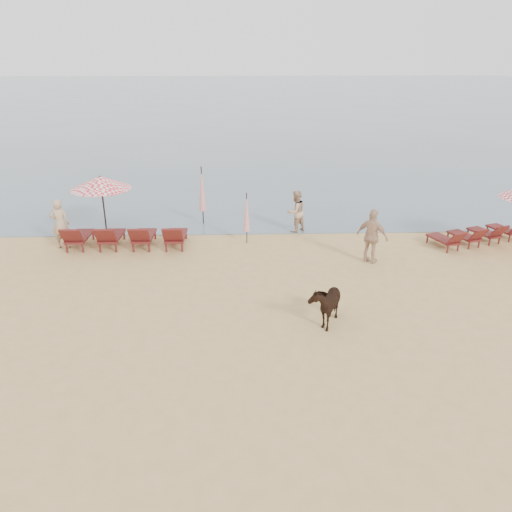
{
  "coord_description": "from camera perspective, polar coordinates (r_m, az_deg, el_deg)",
  "views": [
    {
      "loc": [
        -0.49,
        -9.41,
        7.05
      ],
      "look_at": [
        0.0,
        5.0,
        1.1
      ],
      "focal_mm": 35.0,
      "sensor_mm": 36.0,
      "label": 1
    }
  ],
  "objects": [
    {
      "name": "ground",
      "position": [
        11.77,
        0.86,
        -14.38
      ],
      "size": [
        120.0,
        120.0,
        0.0
      ],
      "primitive_type": "plane",
      "color": "tan",
      "rests_on": "ground"
    },
    {
      "name": "cow",
      "position": [
        13.95,
        7.97,
        -5.25
      ],
      "size": [
        1.19,
        1.62,
        1.24
      ],
      "primitive_type": "imported",
      "rotation": [
        0.0,
        0.0,
        -0.4
      ],
      "color": "black",
      "rests_on": "ground"
    },
    {
      "name": "lounger_cluster_left",
      "position": [
        19.7,
        -14.6,
        2.23
      ],
      "size": [
        4.48,
        1.95,
        0.71
      ],
      "rotation": [
        0.0,
        0.0,
        -0.01
      ],
      "color": "#5D1B16",
      "rests_on": "ground"
    },
    {
      "name": "lounger_cluster_right",
      "position": [
        21.4,
        24.06,
        2.33
      ],
      "size": [
        3.98,
        2.71,
        0.58
      ],
      "rotation": [
        0.0,
        0.0,
        0.34
      ],
      "color": "#5D1B16",
      "rests_on": "ground"
    },
    {
      "name": "sea",
      "position": [
        89.69,
        -1.73,
        17.91
      ],
      "size": [
        160.0,
        140.0,
        0.06
      ],
      "primitive_type": "cube",
      "color": "#51606B",
      "rests_on": "ground"
    },
    {
      "name": "umbrella_open_left_a",
      "position": [
        20.22,
        -17.33,
        8.01
      ],
      "size": [
        2.31,
        2.31,
        2.63
      ],
      "rotation": [
        0.0,
        0.0,
        -0.33
      ],
      "color": "black",
      "rests_on": "ground"
    },
    {
      "name": "beachgoer_right_a",
      "position": [
        20.76,
        4.58,
        5.08
      ],
      "size": [
        1.09,
        1.05,
        1.77
      ],
      "primitive_type": "imported",
      "rotation": [
        0.0,
        0.0,
        3.77
      ],
      "color": "tan",
      "rests_on": "ground"
    },
    {
      "name": "umbrella_closed_left",
      "position": [
        21.63,
        -6.19,
        7.6
      ],
      "size": [
        0.31,
        0.31,
        2.54
      ],
      "rotation": [
        0.0,
        0.0,
        -0.18
      ],
      "color": "black",
      "rests_on": "ground"
    },
    {
      "name": "beachgoer_left",
      "position": [
        20.35,
        -21.47,
        3.44
      ],
      "size": [
        0.71,
        0.47,
        1.94
      ],
      "primitive_type": "imported",
      "rotation": [
        0.0,
        0.0,
        3.16
      ],
      "color": "tan",
      "rests_on": "ground"
    },
    {
      "name": "umbrella_closed_right",
      "position": [
        19.34,
        -1.08,
        5.01
      ],
      "size": [
        0.25,
        0.25,
        2.05
      ],
      "rotation": [
        0.0,
        0.0,
        0.02
      ],
      "color": "black",
      "rests_on": "ground"
    },
    {
      "name": "umbrella_open_left_b",
      "position": [
        22.01,
        -17.25,
        7.75
      ],
      "size": [
        1.68,
        1.71,
        2.14
      ],
      "rotation": [
        0.0,
        0.0,
        -0.02
      ],
      "color": "black",
      "rests_on": "ground"
    },
    {
      "name": "beachgoer_right_b",
      "position": [
        18.04,
        13.13,
        2.18
      ],
      "size": [
        1.21,
        1.1,
        1.98
      ],
      "primitive_type": "imported",
      "rotation": [
        0.0,
        0.0,
        2.46
      ],
      "color": "tan",
      "rests_on": "ground"
    }
  ]
}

